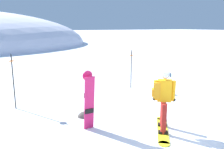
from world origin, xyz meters
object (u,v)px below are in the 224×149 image
piste_marker_near (13,78)px  piste_marker_far (131,66)px  rock_dark (85,116)px  spare_snowboard (89,100)px  snowboarder_main (163,98)px

piste_marker_near → piste_marker_far: (4.98, 0.36, -0.08)m
piste_marker_far → rock_dark: bearing=-145.3°
spare_snowboard → piste_marker_near: piste_marker_near is taller
spare_snowboard → snowboarder_main: bearing=-30.0°
snowboarder_main → spare_snowboard: size_ratio=1.04×
piste_marker_near → rock_dark: size_ratio=4.21×
snowboarder_main → spare_snowboard: 1.99m
snowboarder_main → rock_dark: snowboarder_main is taller
snowboarder_main → piste_marker_far: bearing=68.2°
snowboarder_main → rock_dark: 2.59m
spare_snowboard → piste_marker_near: 3.18m
piste_marker_near → rock_dark: (1.85, -1.81, -1.10)m
snowboarder_main → piste_marker_far: piste_marker_far is taller
rock_dark → piste_marker_near: bearing=135.6°
piste_marker_near → rock_dark: 2.81m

